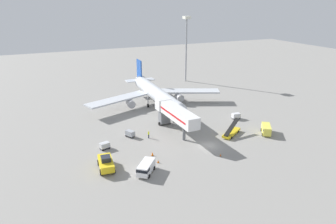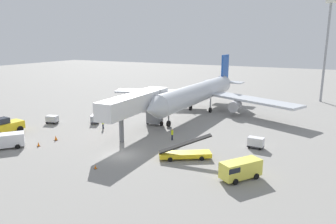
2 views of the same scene
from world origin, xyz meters
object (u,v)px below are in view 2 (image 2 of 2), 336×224
object	(u,v)px
ground_crew_worker_foreground	(103,123)
safety_cone_charlie	(56,138)
service_van_rear_left	(240,169)
baggage_cart_near_left	(95,119)
safety_cone_alpha	(95,167)
belt_loader_truck	(185,153)
service_van_outer_right	(4,140)
airplane_at_gate	(200,93)
ground_crew_worker_midground	(172,134)
apron_light_mast	(328,31)
pushback_tug	(4,126)
baggage_cart_near_right	(52,119)
safety_cone_bravo	(38,144)
jet_bridge	(139,104)
baggage_cart_mid_left	(256,142)

from	to	relation	value
ground_crew_worker_foreground	safety_cone_charlie	distance (m)	8.78
service_van_rear_left	safety_cone_charlie	bearing A→B (deg)	178.36
baggage_cart_near_left	safety_cone_alpha	world-z (taller)	baggage_cart_near_left
belt_loader_truck	service_van_outer_right	size ratio (longest dim) A/B	1.32
airplane_at_gate	belt_loader_truck	bearing A→B (deg)	-72.14
baggage_cart_near_left	ground_crew_worker_midground	size ratio (longest dim) A/B	1.38
service_van_rear_left	safety_cone_charlie	xyz separation A→B (m)	(-28.70, 0.82, -0.83)
ground_crew_worker_foreground	safety_cone_charlie	bearing A→B (deg)	-105.84
safety_cone_alpha	apron_light_mast	world-z (taller)	apron_light_mast
pushback_tug	baggage_cart_near_right	world-z (taller)	pushback_tug
safety_cone_alpha	safety_cone_bravo	size ratio (longest dim) A/B	0.79
ground_crew_worker_midground	safety_cone_charlie	world-z (taller)	ground_crew_worker_midground
belt_loader_truck	ground_crew_worker_foreground	distance (m)	19.49
baggage_cart_near_left	safety_cone_alpha	bearing A→B (deg)	-50.07
safety_cone_alpha	safety_cone_charlie	distance (m)	13.94
baggage_cart_near_right	safety_cone_bravo	xyz separation A→B (m)	(8.12, -10.21, -0.49)
jet_bridge	service_van_rear_left	xyz separation A→B (m)	(19.47, -10.07, -3.73)
airplane_at_gate	service_van_rear_left	xyz separation A→B (m)	(16.38, -29.24, -2.94)
service_van_outer_right	safety_cone_alpha	size ratio (longest dim) A/B	9.93
baggage_cart_near_right	apron_light_mast	bearing A→B (deg)	46.86
service_van_outer_right	safety_cone_charlie	distance (m)	7.03
service_van_outer_right	safety_cone_bravo	distance (m)	4.58
baggage_cart_mid_left	baggage_cart_near_right	distance (m)	36.42
jet_bridge	belt_loader_truck	size ratio (longest dim) A/B	2.56
service_van_rear_left	service_van_outer_right	bearing A→B (deg)	-170.98
belt_loader_truck	ground_crew_worker_midground	bearing A→B (deg)	128.67
service_van_rear_left	baggage_cart_near_right	size ratio (longest dim) A/B	2.18
pushback_tug	safety_cone_bravo	world-z (taller)	pushback_tug
pushback_tug	safety_cone_bravo	distance (m)	10.06
baggage_cart_near_left	safety_cone_charlie	distance (m)	10.88
jet_bridge	safety_cone_bravo	bearing A→B (deg)	-126.71
safety_cone_alpha	apron_light_mast	xyz separation A→B (m)	(22.26, 58.85, 16.84)
baggage_cart_mid_left	ground_crew_worker_foreground	xyz separation A→B (m)	(-25.69, -1.93, 0.07)
baggage_cart_mid_left	ground_crew_worker_midground	distance (m)	12.42
service_van_rear_left	baggage_cart_mid_left	world-z (taller)	service_van_rear_left
ground_crew_worker_midground	safety_cone_alpha	distance (m)	14.54
ground_crew_worker_foreground	ground_crew_worker_midground	size ratio (longest dim) A/B	0.99
airplane_at_gate	apron_light_mast	world-z (taller)	apron_light_mast
pushback_tug	service_van_rear_left	bearing A→B (deg)	0.89
service_van_outer_right	ground_crew_worker_midground	world-z (taller)	service_van_outer_right
pushback_tug	safety_cone_alpha	distance (m)	23.02
safety_cone_bravo	safety_cone_charlie	world-z (taller)	safety_cone_charlie
baggage_cart_near_right	ground_crew_worker_foreground	bearing A→B (deg)	7.75
safety_cone_charlie	ground_crew_worker_foreground	bearing A→B (deg)	74.16
safety_cone_alpha	ground_crew_worker_midground	bearing A→B (deg)	77.28
baggage_cart_mid_left	safety_cone_charlie	distance (m)	29.93
apron_light_mast	service_van_rear_left	bearing A→B (deg)	-96.57
jet_bridge	ground_crew_worker_midground	xyz separation A→B (m)	(6.61, -0.97, -3.98)
belt_loader_truck	ground_crew_worker_foreground	bearing A→B (deg)	160.93
baggage_cart_near_left	safety_cone_charlie	bearing A→B (deg)	-83.02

